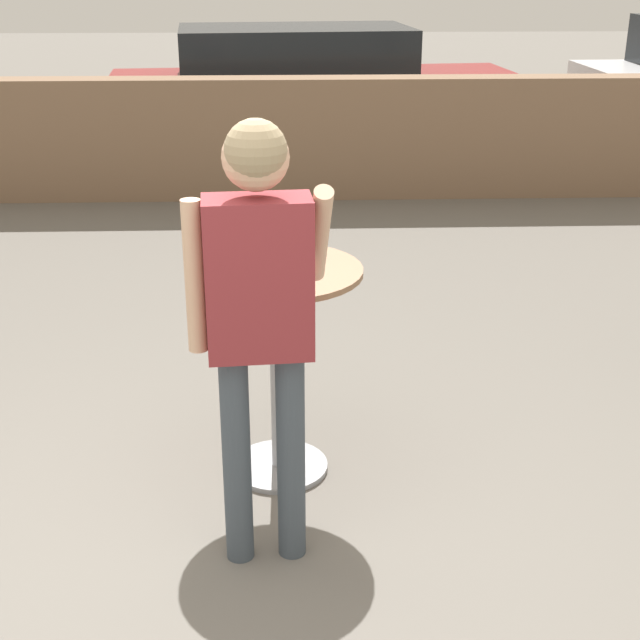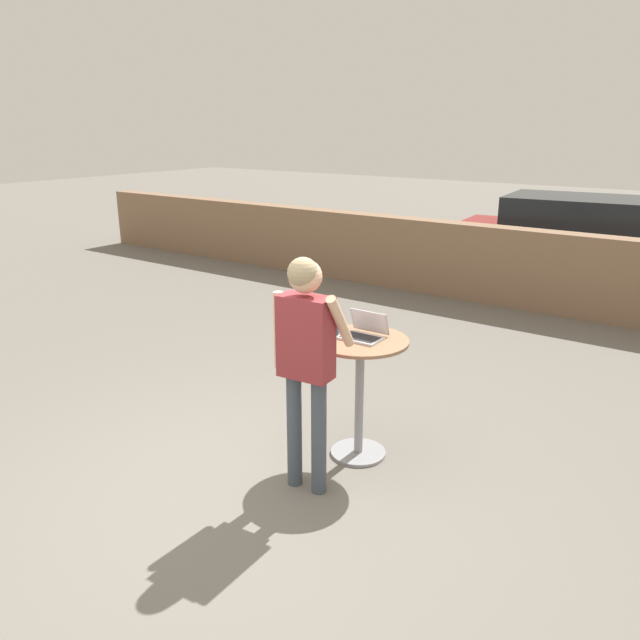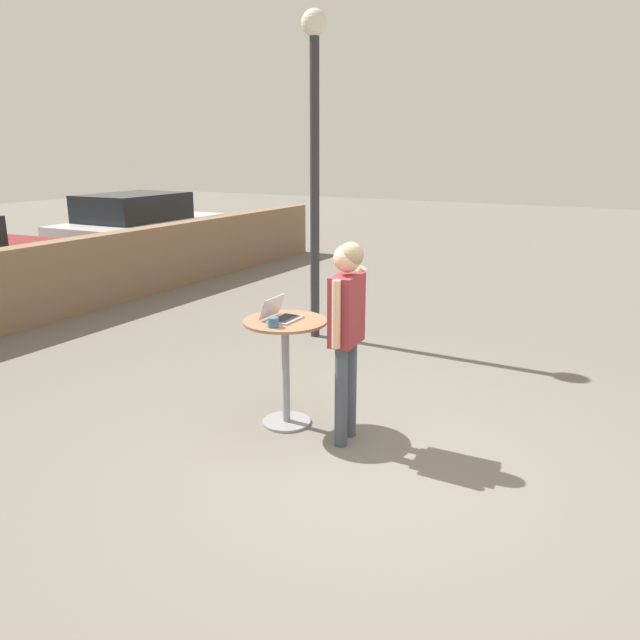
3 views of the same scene
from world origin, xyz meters
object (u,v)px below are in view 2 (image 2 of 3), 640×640
(cafe_table, at_px, (360,377))
(laptop, at_px, (364,332))
(standing_person, at_px, (306,346))
(parked_car_near_street, at_px, (598,245))
(coffee_mug, at_px, (333,329))

(cafe_table, relative_size, laptop, 3.04)
(cafe_table, bearing_deg, standing_person, -94.63)
(standing_person, distance_m, parked_car_near_street, 7.15)
(cafe_table, height_order, standing_person, standing_person)
(laptop, distance_m, coffee_mug, 0.25)
(laptop, relative_size, coffee_mug, 2.61)
(cafe_table, xyz_separation_m, standing_person, (-0.05, -0.64, 0.43))
(standing_person, bearing_deg, coffee_mug, 107.10)
(cafe_table, distance_m, laptop, 0.36)
(coffee_mug, relative_size, standing_person, 0.07)
(laptop, bearing_deg, coffee_mug, -162.33)
(laptop, distance_m, standing_person, 0.69)
(laptop, xyz_separation_m, parked_car_near_street, (0.32, 6.45, -0.28))
(cafe_table, height_order, parked_car_near_street, parked_car_near_street)
(cafe_table, distance_m, parked_car_near_street, 6.50)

